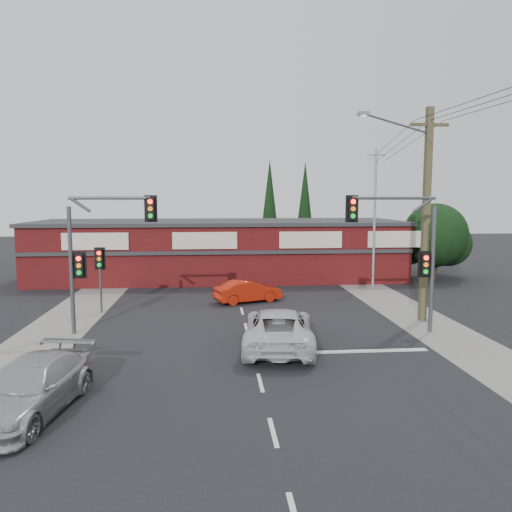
{
  "coord_description": "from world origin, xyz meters",
  "views": [
    {
      "loc": [
        -1.44,
        -19.64,
        5.83
      ],
      "look_at": [
        0.5,
        3.0,
        3.21
      ],
      "focal_mm": 35.0,
      "sensor_mm": 36.0,
      "label": 1
    }
  ],
  "objects": [
    {
      "name": "shop_building",
      "position": [
        -0.99,
        16.99,
        2.13
      ],
      "size": [
        27.3,
        8.4,
        4.22
      ],
      "color": "#470E0F",
      "rests_on": "ground"
    },
    {
      "name": "verge_left",
      "position": [
        -8.5,
        5.0,
        0.01
      ],
      "size": [
        3.0,
        70.0,
        0.02
      ],
      "primitive_type": "cube",
      "color": "gray",
      "rests_on": "ground"
    },
    {
      "name": "pedestal_signal",
      "position": [
        -7.2,
        6.01,
        2.41
      ],
      "size": [
        0.55,
        0.27,
        3.38
      ],
      "color": "#47494C",
      "rests_on": "ground"
    },
    {
      "name": "traffic_mast_right",
      "position": [
        6.86,
        1.0,
        3.95
      ],
      "size": [
        3.96,
        0.27,
        5.97
      ],
      "color": "#47494C",
      "rests_on": "ground"
    },
    {
      "name": "road_strip",
      "position": [
        0.0,
        5.0,
        0.01
      ],
      "size": [
        14.0,
        70.0,
        0.01
      ],
      "primitive_type": "cube",
      "color": "black",
      "rests_on": "ground"
    },
    {
      "name": "conifer_far",
      "position": [
        7.0,
        26.0,
        5.48
      ],
      "size": [
        1.8,
        1.8,
        9.25
      ],
      "color": "#2D2116",
      "rests_on": "ground"
    },
    {
      "name": "verge_right",
      "position": [
        8.5,
        5.0,
        0.01
      ],
      "size": [
        3.0,
        70.0,
        0.02
      ],
      "primitive_type": "cube",
      "color": "gray",
      "rests_on": "ground"
    },
    {
      "name": "steel_pole",
      "position": [
        9.0,
        12.0,
        4.7
      ],
      "size": [
        1.2,
        0.16,
        9.0
      ],
      "color": "gray",
      "rests_on": "ground"
    },
    {
      "name": "traffic_mast_left",
      "position": [
        -6.43,
        2.0,
        3.93
      ],
      "size": [
        3.77,
        0.27,
        5.97
      ],
      "color": "#47494C",
      "rests_on": "ground"
    },
    {
      "name": "stop_line",
      "position": [
        3.5,
        -1.5,
        0.01
      ],
      "size": [
        6.5,
        0.35,
        0.01
      ],
      "primitive_type": "cube",
      "color": "silver",
      "rests_on": "ground"
    },
    {
      "name": "utility_pole",
      "position": [
        8.36,
        2.99,
        5.4
      ],
      "size": [
        4.38,
        0.59,
        10.0
      ],
      "color": "brown",
      "rests_on": "ground"
    },
    {
      "name": "conifer_near",
      "position": [
        3.5,
        24.0,
        5.48
      ],
      "size": [
        1.8,
        1.8,
        9.25
      ],
      "color": "#2D2116",
      "rests_on": "ground"
    },
    {
      "name": "lane_dashes",
      "position": [
        0.0,
        -2.74,
        0.01
      ],
      "size": [
        0.12,
        32.11,
        0.01
      ],
      "color": "silver",
      "rests_on": "ground"
    },
    {
      "name": "tree_cluster",
      "position": [
        14.69,
        15.44,
        2.9
      ],
      "size": [
        5.9,
        5.1,
        5.5
      ],
      "color": "#2D2116",
      "rests_on": "ground"
    },
    {
      "name": "ground",
      "position": [
        0.0,
        0.0,
        0.0
      ],
      "size": [
        120.0,
        120.0,
        0.0
      ],
      "primitive_type": "plane",
      "color": "black",
      "rests_on": "ground"
    },
    {
      "name": "silver_suv",
      "position": [
        -6.45,
        -6.14,
        0.72
      ],
      "size": [
        2.84,
        5.27,
        1.45
      ],
      "primitive_type": "imported",
      "rotation": [
        0.0,
        0.0,
        -0.17
      ],
      "color": "#AEB0B3",
      "rests_on": "ground"
    },
    {
      "name": "power_lines",
      "position": [
        8.47,
        -2.47,
        9.04
      ],
      "size": [
        2.01,
        29.0,
        1.22
      ],
      "color": "black",
      "rests_on": "ground"
    },
    {
      "name": "white_suv",
      "position": [
        1.07,
        -0.73,
        0.78
      ],
      "size": [
        3.3,
        5.93,
        1.57
      ],
      "primitive_type": "imported",
      "rotation": [
        0.0,
        0.0,
        3.01
      ],
      "color": "silver",
      "rests_on": "ground"
    },
    {
      "name": "red_sedan",
      "position": [
        0.47,
        8.03,
        0.63
      ],
      "size": [
        4.04,
        2.59,
        1.26
      ],
      "primitive_type": "imported",
      "rotation": [
        0.0,
        0.0,
        1.93
      ],
      "color": "#B61E0B",
      "rests_on": "ground"
    }
  ]
}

